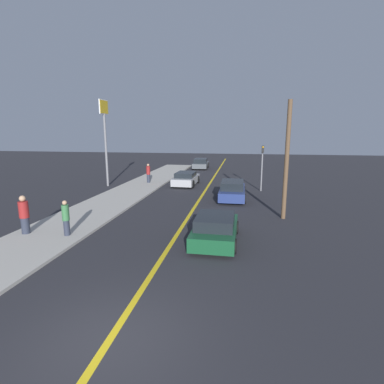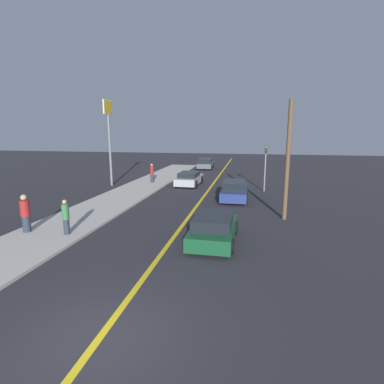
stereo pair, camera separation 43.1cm
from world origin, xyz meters
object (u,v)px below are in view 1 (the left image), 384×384
(car_far_distant, at_px, (186,179))
(pedestrian_far_standing, at_px, (148,173))
(car_near_right_lane, at_px, (215,229))
(pedestrian_near_curb, at_px, (24,215))
(roadside_sign, at_px, (105,126))
(car_parked_left_lot, at_px, (201,164))
(pedestrian_mid_group, at_px, (66,218))
(car_ahead_center, at_px, (232,190))
(utility_pole, at_px, (287,161))
(traffic_light, at_px, (262,163))

(car_far_distant, bearing_deg, pedestrian_far_standing, 179.05)
(car_near_right_lane, bearing_deg, pedestrian_near_curb, -174.90)
(roadside_sign, bearing_deg, car_near_right_lane, -48.66)
(pedestrian_far_standing, bearing_deg, car_parked_left_lot, 75.55)
(car_far_distant, height_order, pedestrian_mid_group, pedestrian_mid_group)
(car_ahead_center, xyz_separation_m, roadside_sign, (-11.20, 3.50, 4.65))
(pedestrian_far_standing, distance_m, roadside_sign, 5.64)
(pedestrian_near_curb, bearing_deg, car_parked_left_lot, 80.42)
(utility_pole, bearing_deg, car_parked_left_lot, 109.44)
(car_far_distant, xyz_separation_m, pedestrian_near_curb, (-4.94, -14.37, 0.41))
(car_near_right_lane, distance_m, roadside_sign, 16.97)
(car_parked_left_lot, xyz_separation_m, traffic_light, (6.95, -14.13, 1.66))
(car_near_right_lane, bearing_deg, car_parked_left_lot, 99.96)
(pedestrian_near_curb, relative_size, roadside_sign, 0.24)
(pedestrian_near_curb, height_order, traffic_light, traffic_light)
(pedestrian_mid_group, bearing_deg, traffic_light, 53.40)
(traffic_light, distance_m, utility_pole, 7.91)
(car_ahead_center, bearing_deg, pedestrian_mid_group, -128.00)
(pedestrian_mid_group, bearing_deg, car_parked_left_lot, 84.72)
(car_near_right_lane, relative_size, car_far_distant, 0.93)
(car_near_right_lane, relative_size, utility_pole, 0.60)
(car_ahead_center, bearing_deg, pedestrian_far_standing, 146.81)
(roadside_sign, bearing_deg, utility_pole, -29.28)
(car_far_distant, distance_m, traffic_light, 6.95)
(pedestrian_near_curb, bearing_deg, car_near_right_lane, 4.45)
(car_parked_left_lot, height_order, utility_pole, utility_pole)
(car_far_distant, distance_m, roadside_sign, 8.44)
(car_near_right_lane, xyz_separation_m, car_ahead_center, (0.43, 8.74, 0.05))
(pedestrian_mid_group, bearing_deg, roadside_sign, 107.26)
(car_ahead_center, height_order, pedestrian_far_standing, pedestrian_far_standing)
(car_ahead_center, distance_m, car_far_distant, 6.57)
(car_far_distant, bearing_deg, roadside_sign, -166.53)
(car_near_right_lane, height_order, pedestrian_mid_group, pedestrian_mid_group)
(traffic_light, bearing_deg, utility_pole, -84.21)
(car_ahead_center, bearing_deg, roadside_sign, 162.26)
(car_far_distant, xyz_separation_m, traffic_light, (6.55, -1.59, 1.68))
(car_near_right_lane, xyz_separation_m, utility_pole, (3.45, 4.27, 2.63))
(car_near_right_lane, distance_m, car_far_distant, 14.22)
(car_far_distant, height_order, pedestrian_far_standing, pedestrian_far_standing)
(car_parked_left_lot, relative_size, pedestrian_near_curb, 2.36)
(traffic_light, height_order, utility_pole, utility_pole)
(car_far_distant, xyz_separation_m, roadside_sign, (-6.87, -1.44, 4.69))
(pedestrian_mid_group, relative_size, traffic_light, 0.45)
(car_near_right_lane, bearing_deg, car_ahead_center, 87.81)
(utility_pole, bearing_deg, pedestrian_far_standing, 138.79)
(car_parked_left_lot, xyz_separation_m, pedestrian_mid_group, (-2.48, -26.83, 0.31))
(pedestrian_far_standing, bearing_deg, roadside_sign, -154.05)
(car_near_right_lane, relative_size, traffic_light, 1.06)
(utility_pole, bearing_deg, car_ahead_center, 124.01)
(car_far_distant, height_order, car_parked_left_lot, car_parked_left_lot)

